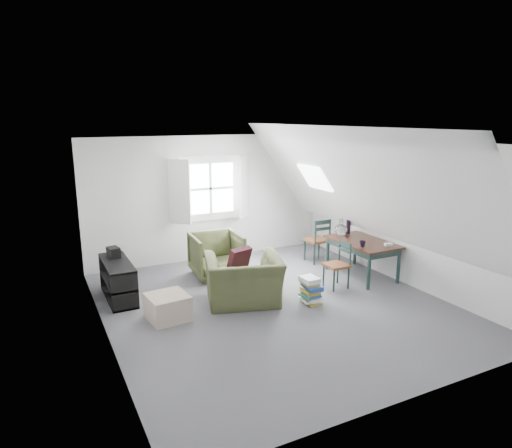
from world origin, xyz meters
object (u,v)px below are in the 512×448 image
armchair_far (217,276)px  dining_chair_far (318,239)px  media_shelf (119,282)px  armchair_near (244,302)px  dining_chair_near (338,264)px  ottoman (168,307)px  magazine_stack (311,290)px  dining_table (362,246)px

armchair_far → dining_chair_far: bearing=-0.1°
dining_chair_far → media_shelf: (-3.92, -0.16, -0.19)m
armchair_near → dining_chair_near: (1.72, -0.11, 0.41)m
dining_chair_far → ottoman: bearing=41.4°
media_shelf → magazine_stack: size_ratio=2.86×
ottoman → media_shelf: size_ratio=0.46×
armchair_near → dining_chair_near: 1.78m
dining_chair_far → dining_table: bearing=124.9°
armchair_near → dining_chair_near: dining_chair_near is taller
dining_table → media_shelf: size_ratio=1.12×
armchair_near → magazine_stack: bearing=169.4°
ottoman → dining_chair_near: size_ratio=0.70×
dining_chair_near → media_shelf: bearing=-113.0°
media_shelf → magazine_stack: media_shelf is taller
ottoman → dining_chair_near: 2.96m
armchair_far → magazine_stack: 2.02m
ottoman → dining_table: dining_table is taller
magazine_stack → media_shelf: bearing=150.3°
armchair_near → magazine_stack: (0.94, -0.48, 0.21)m
armchair_far → dining_chair_far: size_ratio=0.98×
dining_chair_near → media_shelf: (-3.44, 1.15, -0.14)m
dining_table → media_shelf: bearing=172.3°
magazine_stack → dining_chair_far: bearing=53.0°
armchair_near → dining_chair_near: size_ratio=1.45×
dining_table → media_shelf: 4.27m
dining_chair_far → magazine_stack: 2.12m
dining_chair_far → dining_chair_near: bearing=91.4°
dining_table → dining_chair_near: bearing=-155.9°
armchair_far → dining_chair_far: dining_chair_far is taller
dining_chair_near → magazine_stack: 0.89m
armchair_near → armchair_far: armchair_far is taller
dining_chair_near → media_shelf: 3.63m
armchair_far → dining_chair_near: dining_chair_near is taller
ottoman → magazine_stack: magazine_stack is taller
ottoman → dining_chair_far: size_ratio=0.61×
armchair_near → dining_chair_far: bearing=-134.9°
armchair_far → ottoman: size_ratio=1.60×
armchair_near → armchair_far: (0.08, 1.34, 0.00)m
ottoman → armchair_near: bearing=2.4°
armchair_near → ottoman: 1.24m
ottoman → dining_chair_far: bearing=20.0°
dining_table → dining_chair_near: 0.79m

